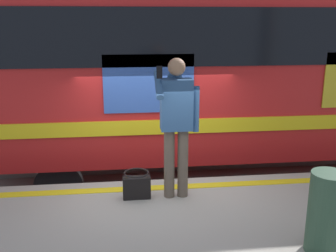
% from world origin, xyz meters
% --- Properties ---
extents(ground_plane, '(24.73, 24.73, 0.00)m').
position_xyz_m(ground_plane, '(0.00, 0.00, 0.00)').
color(ground_plane, '#4C4742').
extents(safety_line, '(12.52, 0.16, 0.01)m').
position_xyz_m(safety_line, '(0.00, 0.30, 1.06)').
color(safety_line, yellow).
rests_on(safety_line, platform).
extents(track_rail_near, '(16.61, 0.08, 0.16)m').
position_xyz_m(track_rail_near, '(0.00, -1.53, 0.08)').
color(track_rail_near, slate).
rests_on(track_rail_near, ground).
extents(track_rail_far, '(16.61, 0.08, 0.16)m').
position_xyz_m(track_rail_far, '(0.00, -2.96, 0.08)').
color(track_rail_far, slate).
rests_on(track_rail_far, ground).
extents(train_carriage, '(10.34, 3.03, 4.19)m').
position_xyz_m(train_carriage, '(-1.70, -2.24, 2.63)').
color(train_carriage, red).
rests_on(train_carriage, ground).
extents(passenger, '(0.57, 0.55, 1.84)m').
position_xyz_m(passenger, '(-0.15, 0.58, 2.15)').
color(passenger, brown).
rests_on(passenger, platform).
extents(handbag, '(0.36, 0.33, 0.37)m').
position_xyz_m(handbag, '(0.38, 0.58, 1.23)').
color(handbag, black).
rests_on(handbag, platform).
extents(trash_bin, '(0.37, 0.37, 0.85)m').
position_xyz_m(trash_bin, '(-1.46, 2.04, 1.48)').
color(trash_bin, '#2D4C38').
rests_on(trash_bin, platform).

